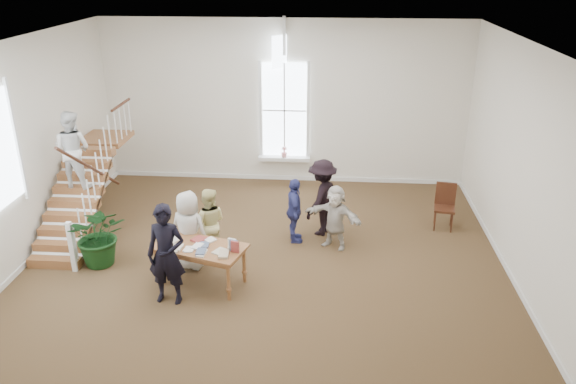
# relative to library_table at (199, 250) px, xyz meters

# --- Properties ---
(ground) EXTENTS (10.00, 10.00, 0.00)m
(ground) POSITION_rel_library_table_xyz_m (1.18, 1.21, -0.74)
(ground) COLOR #42301A
(ground) RESTS_ON ground
(room_shell) EXTENTS (10.49, 10.00, 10.00)m
(room_shell) POSITION_rel_library_table_xyz_m (1.18, 5.60, -0.34)
(room_shell) COLOR white
(room_shell) RESTS_ON ground
(staircase) EXTENTS (1.10, 4.10, 2.92)m
(staircase) POSITION_rel_library_table_xyz_m (-3.16, 1.96, 0.88)
(staircase) COLOR brown
(staircase) RESTS_ON ground
(library_table) EXTENTS (1.94, 1.35, 0.88)m
(library_table) POSITION_rel_library_table_xyz_m (0.00, 0.00, 0.00)
(library_table) COLOR brown
(library_table) RESTS_ON ground
(police_officer) EXTENTS (0.74, 0.51, 1.94)m
(police_officer) POSITION_rel_library_table_xyz_m (-0.45, -0.64, 0.23)
(police_officer) COLOR black
(police_officer) RESTS_ON ground
(elderly_woman) EXTENTS (0.94, 0.74, 1.68)m
(elderly_woman) POSITION_rel_library_table_xyz_m (-0.35, 0.61, 0.10)
(elderly_woman) COLOR beige
(elderly_woman) RESTS_ON ground
(person_yellow) EXTENTS (0.80, 0.65, 1.55)m
(person_yellow) POSITION_rel_library_table_xyz_m (-0.05, 1.11, 0.04)
(person_yellow) COLOR beige
(person_yellow) RESTS_ON ground
(woman_cluster_a) EXTENTS (0.50, 0.92, 1.50)m
(woman_cluster_a) POSITION_rel_library_table_xyz_m (1.71, 1.92, 0.01)
(woman_cluster_a) COLOR navy
(woman_cluster_a) RESTS_ON ground
(woman_cluster_b) EXTENTS (1.12, 1.34, 1.80)m
(woman_cluster_b) POSITION_rel_library_table_xyz_m (2.31, 2.37, 0.16)
(woman_cluster_b) COLOR black
(woman_cluster_b) RESTS_ON ground
(woman_cluster_c) EXTENTS (1.39, 0.99, 1.45)m
(woman_cluster_c) POSITION_rel_library_table_xyz_m (2.61, 1.72, -0.01)
(woman_cluster_c) COLOR beige
(woman_cluster_c) RESTS_ON ground
(floor_plant) EXTENTS (1.34, 1.21, 1.34)m
(floor_plant) POSITION_rel_library_table_xyz_m (-2.22, 0.59, -0.07)
(floor_plant) COLOR #113512
(floor_plant) RESTS_ON ground
(side_chair) EXTENTS (0.54, 0.54, 1.08)m
(side_chair) POSITION_rel_library_table_xyz_m (5.19, 2.93, -0.13)
(side_chair) COLOR black
(side_chair) RESTS_ON ground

